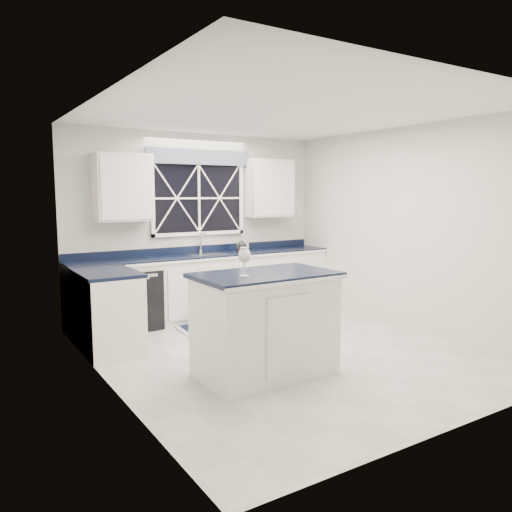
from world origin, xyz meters
TOP-DOWN VIEW (x-y plane):
  - ground at (0.00, 0.00)m, footprint 4.50×4.50m
  - back_wall at (0.00, 2.25)m, footprint 4.00×0.10m
  - base_cabinets at (-0.33, 1.78)m, footprint 3.99×1.60m
  - countertop at (0.00, 1.95)m, footprint 3.98×0.64m
  - dishwasher at (-1.10, 1.95)m, footprint 0.60×0.58m
  - window at (0.00, 2.20)m, footprint 1.65×0.09m
  - upper_cabinets at (0.00, 2.08)m, footprint 3.10×0.34m
  - faucet at (0.00, 2.14)m, footprint 0.05×0.20m
  - island at (-0.57, -0.46)m, footprint 1.40×0.86m
  - rug at (-0.09, 1.35)m, footprint 1.23×0.81m
  - kettle at (0.60, 1.98)m, footprint 0.23×0.20m
  - wine_glass at (-0.86, -0.54)m, footprint 0.12×0.12m
  - soap_bottle at (0.78, 2.17)m, footprint 0.09×0.09m

SIDE VIEW (x-z plane):
  - ground at x=0.00m, z-range 0.00..0.00m
  - rug at x=-0.09m, z-range 0.00..0.02m
  - dishwasher at x=-1.10m, z-range 0.00..0.82m
  - base_cabinets at x=-0.33m, z-range 0.00..0.90m
  - island at x=-0.57m, z-range 0.00..1.04m
  - countertop at x=0.00m, z-range 0.90..0.94m
  - kettle at x=0.60m, z-range 0.93..1.11m
  - soap_bottle at x=0.78m, z-range 0.94..1.12m
  - faucet at x=0.00m, z-range 0.95..1.25m
  - wine_glass at x=-0.86m, z-range 1.09..1.37m
  - back_wall at x=0.00m, z-range 0.00..2.70m
  - window at x=0.00m, z-range 1.20..2.46m
  - upper_cabinets at x=0.00m, z-range 1.45..2.35m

